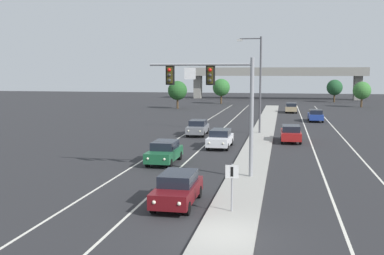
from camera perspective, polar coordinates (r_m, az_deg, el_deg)
name	(u,v)px	position (r m, az deg, el deg)	size (l,w,h in m)	color
ground_plane	(225,238)	(18.73, 4.05, -13.44)	(260.00, 260.00, 0.00)	#28282B
median_island	(254,156)	(36.08, 7.64, -3.49)	(2.40, 110.00, 0.15)	#9E9B93
lane_stripe_oncoming_center	(208,142)	(43.48, 2.03, -1.78)	(0.14, 100.00, 0.01)	silver
lane_stripe_receding_center	(312,145)	(43.01, 14.49, -2.08)	(0.14, 100.00, 0.01)	silver
edge_stripe_left	(174,141)	(44.12, -2.21, -1.65)	(0.14, 100.00, 0.01)	silver
edge_stripe_right	(350,146)	(43.34, 18.86, -2.17)	(0.14, 100.00, 0.01)	silver
overhead_signal_mast	(219,92)	(28.32, 3.28, 4.39)	(6.44, 0.44, 7.20)	gray
median_sign_post	(232,180)	(21.30, 4.92, -6.50)	(0.60, 0.10, 2.20)	gray
street_lamp_median	(258,79)	(49.01, 8.14, 5.92)	(2.58, 0.28, 10.00)	#4C4C51
car_oncoming_darkred	(178,188)	(22.93, -1.78, -7.49)	(1.84, 4.48, 1.58)	#5B0F14
car_oncoming_green	(164,152)	(33.29, -3.41, -3.00)	(1.82, 4.47, 1.58)	#195633
car_oncoming_white	(220,138)	(40.13, 3.48, -1.33)	(1.87, 4.49, 1.58)	silver
car_oncoming_grey	(198,127)	(47.92, 0.71, 0.01)	(1.91, 4.50, 1.58)	slate
car_receding_red	(291,133)	(44.30, 12.04, -0.70)	(1.89, 4.50, 1.58)	maroon
car_receding_blue	(316,115)	(63.66, 14.93, 1.46)	(1.85, 4.48, 1.58)	navy
car_receding_tan	(291,108)	(76.70, 12.11, 2.41)	(1.93, 4.51, 1.58)	tan
overpass_bridge	(275,75)	(115.17, 10.21, 6.33)	(42.40, 6.40, 7.65)	gray
tree_far_right_a	(362,91)	(92.20, 20.14, 4.28)	(3.30, 3.30, 4.78)	#4C3823
tree_far_left_c	(177,91)	(83.33, -1.80, 4.56)	(3.44, 3.44, 4.97)	#4C3823
tree_far_left_a	(221,87)	(96.53, 3.62, 4.93)	(3.57, 3.57, 5.17)	#4C3823
tree_far_right_b	(335,88)	(105.80, 17.11, 4.72)	(3.40, 3.40, 4.92)	#4C3823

